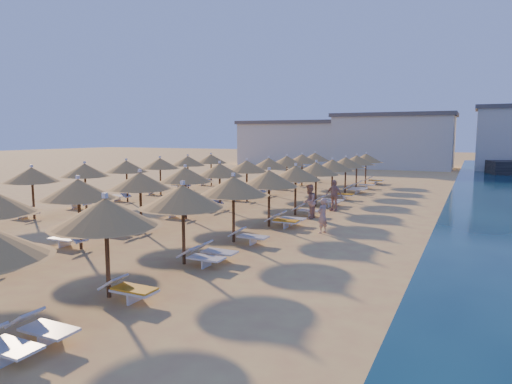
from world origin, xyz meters
The scene contains 9 objects.
ground centered at (0.00, 0.00, 0.00)m, with size 220.00×220.00×0.00m, color #DDBB61.
hotel_blocks centered at (3.80, 45.95, 3.70)m, with size 47.52×10.81×8.10m.
parasol_row_east centered at (2.69, 5.02, 2.31)m, with size 3.03×39.11×2.90m.
parasol_row_west centered at (-2.15, 5.02, 2.31)m, with size 3.03×39.11×2.90m.
parasol_row_inland centered at (-9.32, 5.02, 2.31)m, with size 3.03×24.68×2.90m.
loungers centered at (-1.48, 4.96, 0.34)m, with size 15.03×37.61×0.66m.
beachgoer_c centered at (4.24, 7.30, 0.92)m, with size 1.08×0.45×1.84m, color tan.
beachgoer_b centered at (3.77, 4.25, 0.92)m, with size 0.89×0.70×1.84m, color tan.
beachgoer_a centered at (5.49, 1.11, 0.81)m, with size 0.59×0.39×1.61m, color tan.
Camera 1 is at (11.58, -18.57, 4.44)m, focal length 32.00 mm.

